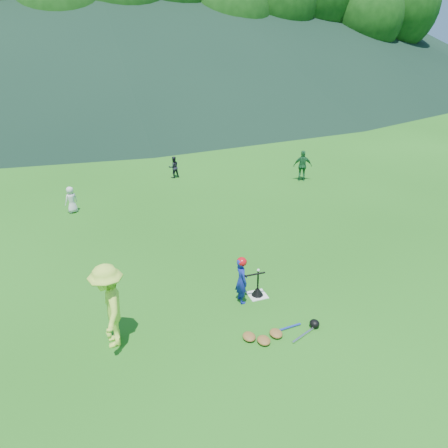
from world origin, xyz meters
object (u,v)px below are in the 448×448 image
at_px(fielder_a, 71,200).
at_px(batting_tee, 257,291).
at_px(adult_coach, 109,306).
at_px(batter_child, 241,280).
at_px(fielder_c, 303,166).
at_px(equipment_pile, 276,334).
at_px(home_plate, 257,295).
at_px(fielder_b, 174,167).

relative_size(fielder_a, batting_tee, 1.43).
bearing_deg(adult_coach, batter_child, 104.12).
xyz_separation_m(fielder_c, equipment_pile, (-5.60, -9.01, -0.60)).
relative_size(adult_coach, fielder_a, 1.96).
height_order(fielder_c, batting_tee, fielder_c).
bearing_deg(fielder_a, home_plate, 92.03).
relative_size(home_plate, batter_child, 0.38).
bearing_deg(adult_coach, home_plate, 104.18).
bearing_deg(fielder_a, equipment_pile, 86.00).
bearing_deg(batting_tee, fielder_b, 88.66).
height_order(home_plate, fielder_c, fielder_c).
relative_size(home_plate, fielder_b, 0.47).
xyz_separation_m(home_plate, fielder_b, (0.23, 9.69, 0.47)).
relative_size(fielder_a, fielder_b, 1.01).
bearing_deg(equipment_pile, fielder_b, 87.63).
height_order(fielder_b, fielder_c, fielder_c).
bearing_deg(fielder_a, batter_child, 88.84).
distance_m(fielder_b, equipment_pile, 11.29).
xyz_separation_m(adult_coach, fielder_c, (8.99, 8.02, -0.29)).
bearing_deg(batting_tee, home_plate, 0.00).
bearing_deg(batting_tee, batter_child, -170.30).
bearing_deg(home_plate, batting_tee, 0.00).
xyz_separation_m(adult_coach, fielder_b, (3.86, 10.28, -0.47)).
distance_m(home_plate, fielder_b, 9.70).
bearing_deg(batter_child, batting_tee, -80.95).
height_order(fielder_a, equipment_pile, fielder_a).
height_order(batter_child, adult_coach, adult_coach).
bearing_deg(equipment_pile, fielder_a, 114.23).
xyz_separation_m(home_plate, fielder_c, (5.36, 7.43, 0.65)).
height_order(adult_coach, fielder_a, adult_coach).
bearing_deg(fielder_c, equipment_pile, 79.81).
relative_size(fielder_a, equipment_pile, 0.54).
distance_m(batter_child, batting_tee, 0.67).
distance_m(fielder_b, fielder_c, 5.61).
bearing_deg(batting_tee, fielder_a, 120.27).
bearing_deg(adult_coach, equipment_pile, 78.68).
distance_m(adult_coach, equipment_pile, 3.64).
bearing_deg(fielder_a, batting_tee, 92.03).
bearing_deg(fielder_b, fielder_c, 148.45).
distance_m(home_plate, batter_child, 0.76).
bearing_deg(adult_coach, fielder_c, 136.65).
distance_m(batter_child, fielder_c, 9.51).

